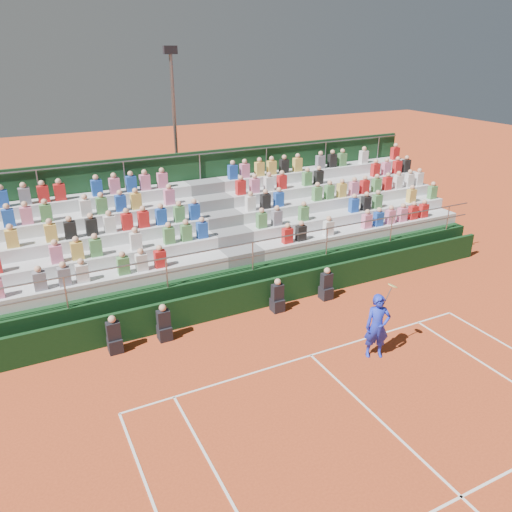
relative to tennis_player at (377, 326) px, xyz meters
name	(u,v)px	position (x,y,z in m)	size (l,w,h in m)	color
ground	(311,355)	(-1.63, 0.83, -0.97)	(90.00, 90.00, 0.00)	#C34820
courtside_wall	(260,295)	(-1.63, 4.03, -0.47)	(20.00, 0.15, 1.00)	black
line_officials	(227,310)	(-3.05, 3.58, -0.49)	(7.75, 0.40, 1.19)	black
grandstand	(222,247)	(-1.63, 7.27, 0.12)	(20.00, 5.20, 4.40)	black
tennis_player	(377,326)	(0.00, 0.00, 0.00)	(0.95, 0.71, 2.22)	#1B2ECE
floodlight_mast	(175,127)	(-1.24, 13.39, 3.83)	(0.60, 0.25, 8.26)	gray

